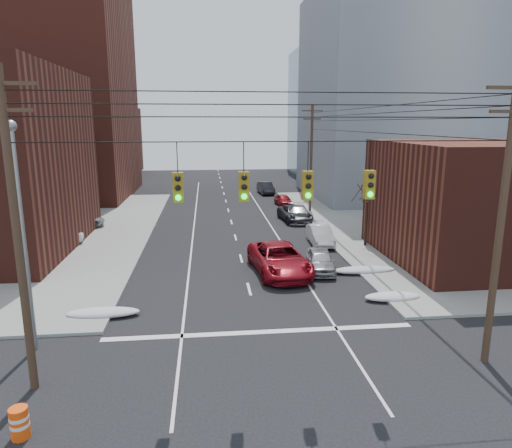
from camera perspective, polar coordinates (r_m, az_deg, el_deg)
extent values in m
plane|color=black|center=(15.55, 3.64, -23.81)|extent=(160.00, 160.00, 0.00)
cube|color=maroon|center=(64.39, -27.10, 16.37)|extent=(24.00, 20.00, 30.00)
cube|color=#501F18|center=(89.59, -21.90, 9.58)|extent=(22.00, 18.00, 12.00)
cube|color=gray|center=(61.42, 17.68, 15.03)|extent=(22.00, 20.00, 25.00)
cube|color=gray|center=(86.43, 11.80, 13.45)|extent=(20.00, 18.00, 22.00)
cube|color=#501F18|center=(35.21, 29.02, 2.44)|extent=(16.00, 12.00, 8.00)
cylinder|color=#473323|center=(16.96, -27.65, -1.56)|extent=(0.28, 0.28, 11.00)
cube|color=#473323|center=(16.56, -29.11, 12.35)|extent=(1.80, 0.12, 0.12)
cylinder|color=#473323|center=(19.09, 28.23, -0.19)|extent=(0.28, 0.28, 11.00)
cylinder|color=#473323|center=(47.71, 6.90, 7.97)|extent=(0.28, 0.28, 11.00)
cube|color=#473323|center=(47.58, 7.06, 13.87)|extent=(2.20, 0.12, 0.12)
cube|color=#473323|center=(47.56, 7.03, 12.90)|extent=(1.80, 0.12, 0.12)
cylinder|color=black|center=(15.51, 2.18, 10.27)|extent=(17.00, 0.04, 0.04)
cylinder|color=black|center=(15.40, -9.83, 8.22)|extent=(0.03, 0.03, 1.00)
cube|color=olive|center=(15.50, -9.69, 4.53)|extent=(0.35, 0.30, 1.00)
sphere|color=black|center=(15.29, -9.77, 5.63)|extent=(0.20, 0.20, 0.20)
sphere|color=black|center=(15.33, -9.73, 4.45)|extent=(0.20, 0.20, 0.20)
sphere|color=#0CE526|center=(15.38, -9.68, 3.27)|extent=(0.20, 0.20, 0.20)
cylinder|color=black|center=(15.42, -1.56, 8.40)|extent=(0.03, 0.03, 1.00)
cube|color=olive|center=(15.52, -1.53, 4.72)|extent=(0.35, 0.30, 1.00)
sphere|color=black|center=(15.32, -1.49, 5.82)|extent=(0.20, 0.20, 0.20)
sphere|color=black|center=(15.36, -1.48, 4.63)|extent=(0.20, 0.20, 0.20)
sphere|color=#0CE526|center=(15.40, -1.48, 3.45)|extent=(0.20, 0.20, 0.20)
cylinder|color=black|center=(15.75, 6.53, 8.41)|extent=(0.03, 0.03, 1.00)
cube|color=olive|center=(15.85, 6.44, 4.81)|extent=(0.35, 0.30, 1.00)
sphere|color=black|center=(15.65, 6.61, 5.88)|extent=(0.20, 0.20, 0.20)
sphere|color=black|center=(15.69, 6.58, 4.72)|extent=(0.20, 0.20, 0.20)
sphere|color=#0CE526|center=(15.74, 6.55, 3.57)|extent=(0.20, 0.20, 0.20)
cylinder|color=black|center=(16.38, 14.14, 8.27)|extent=(0.03, 0.03, 1.00)
cube|color=olive|center=(16.47, 13.96, 4.81)|extent=(0.35, 0.30, 1.00)
sphere|color=black|center=(16.28, 14.22, 5.84)|extent=(0.20, 0.20, 0.20)
sphere|color=black|center=(16.32, 14.16, 4.72)|extent=(0.20, 0.20, 0.20)
sphere|color=#0CE526|center=(16.36, 14.10, 3.61)|extent=(0.20, 0.20, 0.20)
cylinder|color=gray|center=(20.26, -26.99, -2.30)|extent=(0.18, 0.18, 9.00)
sphere|color=gray|center=(19.71, -28.33, 10.75)|extent=(0.44, 0.44, 0.44)
cylinder|color=black|center=(35.23, 13.60, -0.05)|extent=(0.20, 0.20, 3.50)
cylinder|color=black|center=(35.06, 14.32, 3.71)|extent=(0.27, 0.82, 1.19)
cylinder|color=black|center=(35.41, 13.83, 3.96)|extent=(1.17, 0.54, 1.38)
cylinder|color=black|center=(35.34, 12.75, 4.06)|extent=(1.44, 1.00, 1.48)
cylinder|color=black|center=(34.74, 13.14, 3.69)|extent=(0.17, 0.84, 1.19)
cylinder|color=black|center=(34.26, 13.33, 3.71)|extent=(0.82, 0.99, 1.40)
cylinder|color=black|center=(34.03, 14.39, 3.65)|extent=(1.74, 0.21, 1.43)
cylinder|color=black|center=(34.72, 14.44, 3.62)|extent=(0.48, 0.73, 1.20)
ellipsoid|color=silver|center=(23.71, -18.57, -10.46)|extent=(3.50, 1.08, 0.42)
ellipsoid|color=silver|center=(25.51, 16.67, -8.68)|extent=(3.00, 1.08, 0.42)
ellipsoid|color=silver|center=(29.45, 13.31, -5.62)|extent=(4.00, 1.08, 0.42)
imported|color=maroon|center=(28.53, 2.95, -4.39)|extent=(3.70, 6.86, 1.83)
imported|color=#A3A2A7|center=(29.24, 8.05, -4.53)|extent=(2.15, 4.25, 1.39)
imported|color=silver|center=(35.64, 8.03, -1.37)|extent=(1.73, 4.47, 1.45)
imported|color=black|center=(43.75, 4.87, 1.30)|extent=(2.88, 5.44, 1.46)
imported|color=#ABACB0|center=(43.73, 5.32, 1.29)|extent=(2.70, 5.25, 1.46)
imported|color=maroon|center=(51.94, 3.47, 3.01)|extent=(1.91, 3.91, 1.28)
imported|color=black|center=(60.66, 1.22, 4.53)|extent=(2.00, 4.83, 1.55)
imported|color=silver|center=(38.09, -24.24, -1.20)|extent=(4.76, 2.36, 1.50)
imported|color=#A7A7AB|center=(43.19, -21.61, 0.44)|extent=(5.30, 3.61, 1.35)
imported|color=silver|center=(42.41, -25.08, 0.05)|extent=(4.52, 1.84, 1.54)
cylinder|color=#FF4D0D|center=(16.37, -27.45, -21.20)|extent=(0.71, 0.71, 0.98)
cylinder|color=white|center=(16.27, -27.52, -20.62)|extent=(0.72, 0.72, 0.12)
cylinder|color=white|center=(16.40, -27.43, -21.35)|extent=(0.72, 0.72, 0.12)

